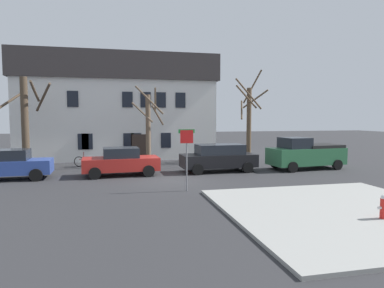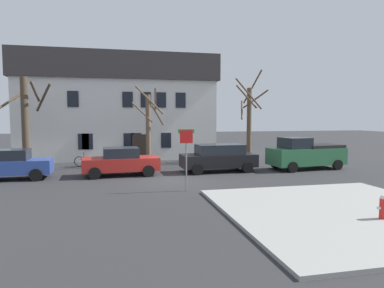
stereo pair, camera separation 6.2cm
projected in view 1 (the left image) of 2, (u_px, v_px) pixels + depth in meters
The scene contains 13 objects.
ground_plane at pixel (172, 180), 18.52m from camera, with size 120.00×120.00×0.00m, color #2D2D30.
sidewalk_slab at pixel (344, 212), 12.12m from camera, with size 8.36×8.54×0.12m, color #999993.
building_main at pixel (119, 107), 30.35m from camera, with size 16.07×9.34×8.54m.
tree_bare_near at pixel (26, 120), 22.48m from camera, with size 3.41×2.62×6.10m.
tree_bare_mid at pixel (149, 126), 24.05m from camera, with size 2.35×1.72×5.58m.
tree_bare_far at pixel (249, 119), 26.09m from camera, with size 2.90×2.91×7.12m.
car_blue_sedan at pixel (9, 165), 18.56m from camera, with size 4.43×2.06×1.67m.
car_red_sedan at pixel (121, 162), 19.94m from camera, with size 4.48×2.30×1.65m.
car_black_wagon at pixel (219, 157), 21.34m from camera, with size 4.75×2.16×1.73m.
pickup_truck_green at pixel (305, 154), 22.43m from camera, with size 5.18×2.58×2.12m.
fire_hydrant at pixel (384, 206), 11.05m from camera, with size 0.42×0.22×0.79m.
street_sign_pole at pixel (187, 148), 15.62m from camera, with size 0.76×0.07×2.88m.
bicycle_leaning at pixel (86, 161), 23.55m from camera, with size 1.71×0.47×1.03m.
Camera 1 is at (-2.93, -18.11, 3.43)m, focal length 31.68 mm.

